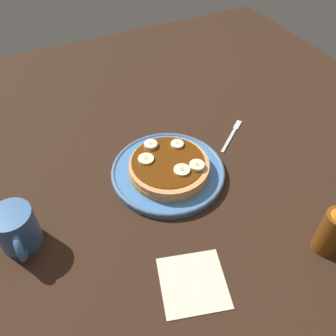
{
  "coord_description": "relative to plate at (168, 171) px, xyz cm",
  "views": [
    {
      "loc": [
        47.02,
        -22.74,
        55.75
      ],
      "look_at": [
        0.0,
        0.0,
        1.96
      ],
      "focal_mm": 37.32,
      "sensor_mm": 36.0,
      "label": 1
    }
  ],
  "objects": [
    {
      "name": "ground_plane",
      "position": [
        0.0,
        0.0,
        -2.39
      ],
      "size": [
        140.0,
        140.0,
        3.0
      ],
      "primitive_type": "cube",
      "color": "black"
    },
    {
      "name": "plate",
      "position": [
        0.0,
        0.0,
        0.0
      ],
      "size": [
        24.69,
        24.69,
        1.65
      ],
      "color": "#3F72B2",
      "rests_on": "ground_plane"
    },
    {
      "name": "pancake_stack",
      "position": [
        0.55,
        0.21,
        1.82
      ],
      "size": [
        17.19,
        17.44,
        2.71
      ],
      "color": "#B48A42",
      "rests_on": "plate"
    },
    {
      "name": "banana_slice_0",
      "position": [
        -3.64,
        4.0,
        3.4
      ],
      "size": [
        2.82,
        2.82,
        0.79
      ],
      "color": "#F6EDC5",
      "rests_on": "pancake_stack"
    },
    {
      "name": "banana_slice_1",
      "position": [
        -5.91,
        -1.36,
        3.5
      ],
      "size": [
        2.96,
        2.96,
        0.99
      ],
      "color": "#FDE0BE",
      "rests_on": "pancake_stack"
    },
    {
      "name": "banana_slice_2",
      "position": [
        3.77,
        1.33,
        3.35
      ],
      "size": [
        3.41,
        3.41,
        0.7
      ],
      "color": "beige",
      "rests_on": "pancake_stack"
    },
    {
      "name": "banana_slice_3",
      "position": [
        -2.41,
        -4.01,
        3.34
      ],
      "size": [
        3.36,
        3.36,
        0.68
      ],
      "color": "#FBF4B4",
      "rests_on": "pancake_stack"
    },
    {
      "name": "banana_slice_4",
      "position": [
        4.08,
        4.65,
        3.48
      ],
      "size": [
        3.18,
        3.18,
        0.97
      ],
      "color": "#FBEBB4",
      "rests_on": "pancake_stack"
    },
    {
      "name": "coffee_mug",
      "position": [
        3.86,
        -31.54,
        3.32
      ],
      "size": [
        10.5,
        7.37,
        8.16
      ],
      "color": "#33598C",
      "rests_on": "ground_plane"
    },
    {
      "name": "napkin",
      "position": [
        24.5,
        -7.14,
        -0.74
      ],
      "size": [
        13.56,
        13.56,
        0.3
      ],
      "primitive_type": "cube",
      "rotation": [
        0.0,
        0.0,
        -0.27
      ],
      "color": "beige",
      "rests_on": "ground_plane"
    },
    {
      "name": "fork",
      "position": [
        -5.24,
        20.13,
        -0.64
      ],
      "size": [
        8.77,
        10.85,
        0.5
      ],
      "color": "silver",
      "rests_on": "ground_plane"
    },
    {
      "name": "syrup_bottle",
      "position": [
        28.64,
        17.63,
        4.52
      ],
      "size": [
        4.52,
        4.52,
        12.03
      ],
      "color": "brown",
      "rests_on": "ground_plane"
    }
  ]
}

